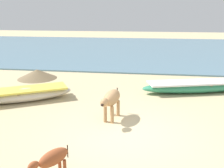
{
  "coord_description": "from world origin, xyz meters",
  "views": [
    {
      "loc": [
        0.48,
        -6.68,
        3.36
      ],
      "look_at": [
        -0.97,
        3.17,
        0.6
      ],
      "focal_mm": 41.83,
      "sensor_mm": 36.0,
      "label": 1
    }
  ],
  "objects_px": {
    "fishing_boat_1": "(198,86)",
    "cow_adult_tan": "(111,99)",
    "calf_far_rust": "(52,159)",
    "fishing_boat_0": "(26,94)"
  },
  "relations": [
    {
      "from": "fishing_boat_1",
      "to": "fishing_boat_0",
      "type": "bearing_deg",
      "value": -178.44
    },
    {
      "from": "fishing_boat_1",
      "to": "cow_adult_tan",
      "type": "height_order",
      "value": "cow_adult_tan"
    },
    {
      "from": "fishing_boat_1",
      "to": "calf_far_rust",
      "type": "xyz_separation_m",
      "value": [
        -4.01,
        -6.8,
        0.21
      ]
    },
    {
      "from": "cow_adult_tan",
      "to": "calf_far_rust",
      "type": "distance_m",
      "value": 3.37
    },
    {
      "from": "calf_far_rust",
      "to": "fishing_boat_1",
      "type": "bearing_deg",
      "value": 178.93
    },
    {
      "from": "cow_adult_tan",
      "to": "calf_far_rust",
      "type": "relative_size",
      "value": 1.54
    },
    {
      "from": "fishing_boat_1",
      "to": "cow_adult_tan",
      "type": "xyz_separation_m",
      "value": [
        -3.28,
        -3.51,
        0.43
      ]
    },
    {
      "from": "fishing_boat_1",
      "to": "cow_adult_tan",
      "type": "distance_m",
      "value": 4.82
    },
    {
      "from": "fishing_boat_0",
      "to": "fishing_boat_1",
      "type": "relative_size",
      "value": 0.71
    },
    {
      "from": "cow_adult_tan",
      "to": "calf_far_rust",
      "type": "bearing_deg",
      "value": -1.94
    }
  ]
}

